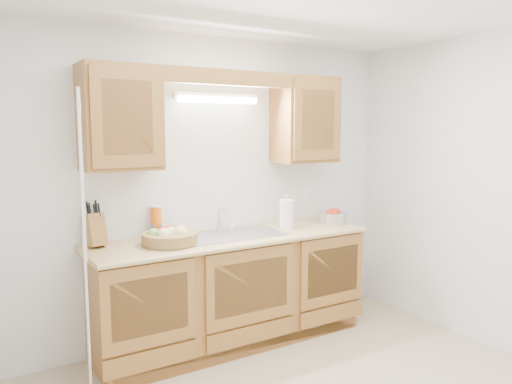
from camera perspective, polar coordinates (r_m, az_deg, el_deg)
room at (r=2.98m, az=8.36°, el=-2.45°), size 3.52×3.50×2.50m
base_cabinets at (r=4.14m, az=-2.80°, el=-11.17°), size 2.20×0.60×0.86m
countertop at (r=4.02m, az=-2.73°, el=-5.26°), size 2.30×0.63×0.04m
upper_cabinet_left at (r=3.74m, az=-15.29°, el=8.16°), size 0.55×0.33×0.75m
upper_cabinet_right at (r=4.50m, az=5.62°, el=8.18°), size 0.55×0.33×0.75m
valance at (r=3.94m, az=-2.88°, el=12.93°), size 2.20×0.05×0.12m
fluorescent_fixture at (r=4.13m, az=-4.41°, el=10.67°), size 0.76×0.08×0.08m
sink at (r=4.04m, az=-2.87°, el=-5.92°), size 0.84×0.46×0.36m
wire_shelf_pole at (r=3.34m, az=-18.96°, el=-6.10°), size 0.03×0.03×2.00m
outlet_plate at (r=4.74m, az=5.52°, el=-0.06°), size 0.08×0.01×0.12m
fruit_basket at (r=3.76m, az=-9.85°, el=-5.03°), size 0.48×0.48×0.13m
knife_block at (r=3.80m, az=-17.97°, el=-4.12°), size 0.15×0.21×0.35m
orange_canister at (r=3.99m, az=-11.34°, el=-3.31°), size 0.11×0.11×0.25m
soap_bottle at (r=4.00m, az=-11.32°, el=-3.95°), size 0.09×0.09×0.16m
sponge at (r=4.02m, az=-11.30°, el=-4.98°), size 0.11×0.07×0.02m
paper_towel at (r=4.28m, az=3.49°, el=-2.55°), size 0.15×0.15×0.29m
apple_bowl at (r=4.57m, az=8.72°, el=-2.80°), size 0.27×0.27×0.13m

